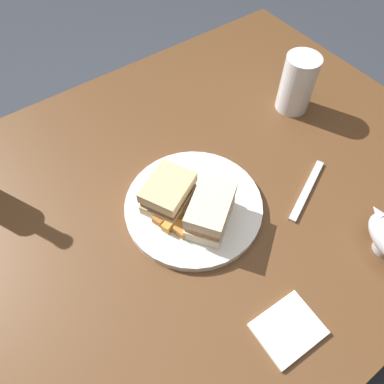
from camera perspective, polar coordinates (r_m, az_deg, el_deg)
ground_plane at (r=1.44m, az=-0.13°, el=-16.30°), size 6.00×6.00×0.00m
dining_table at (r=1.11m, az=-0.17°, el=-10.48°), size 1.27×0.94×0.71m
plate at (r=0.77m, az=0.24°, el=-2.21°), size 0.29×0.29×0.02m
sandwich_half_left at (r=0.74m, az=-3.70°, el=-0.22°), size 0.13×0.12×0.07m
sandwich_half_right at (r=0.71m, az=2.89°, el=-2.95°), size 0.14×0.13×0.07m
potato_wedge_front at (r=0.72m, az=-2.44°, el=-5.35°), size 0.04×0.06×0.02m
potato_wedge_middle at (r=0.73m, az=1.34°, el=-3.90°), size 0.02×0.05×0.02m
potato_wedge_back at (r=0.74m, az=-4.72°, el=-3.82°), size 0.04×0.03×0.02m
potato_wedge_left_edge at (r=0.73m, az=-3.01°, el=-4.42°), size 0.06×0.04×0.02m
potato_wedge_right_edge at (r=0.75m, az=-4.18°, el=-2.50°), size 0.03×0.05×0.02m
pint_glass at (r=0.98m, az=15.96°, el=15.48°), size 0.08×0.08×0.15m
napkin at (r=0.69m, az=14.76°, el=-19.94°), size 0.11×0.09×0.01m
fork at (r=0.84m, az=17.47°, el=0.31°), size 0.17×0.09×0.01m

